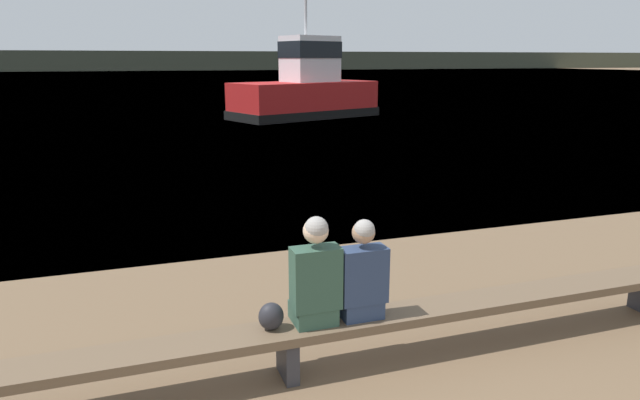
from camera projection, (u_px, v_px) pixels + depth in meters
name	position (u px, v px, depth m)	size (l,w,h in m)	color
water_surface	(127.00, 72.00, 118.35)	(240.00, 240.00, 0.00)	#386084
far_shoreline	(125.00, 61.00, 134.97)	(600.00, 12.00, 4.48)	#424738
bench_main	(287.00, 336.00, 5.03)	(8.94, 0.43, 0.47)	brown
person_left	(315.00, 277.00, 4.98)	(0.43, 0.38, 1.01)	#2D4C3D
person_right	(362.00, 275.00, 5.13)	(0.43, 0.37, 0.94)	navy
shopping_bag	(271.00, 316.00, 4.96)	(0.22, 0.19, 0.25)	#232328
tugboat_red	(306.00, 92.00, 27.40)	(7.76, 5.25, 6.65)	#A81919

